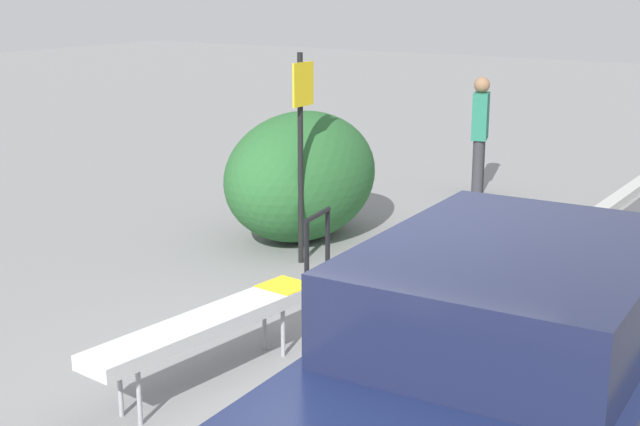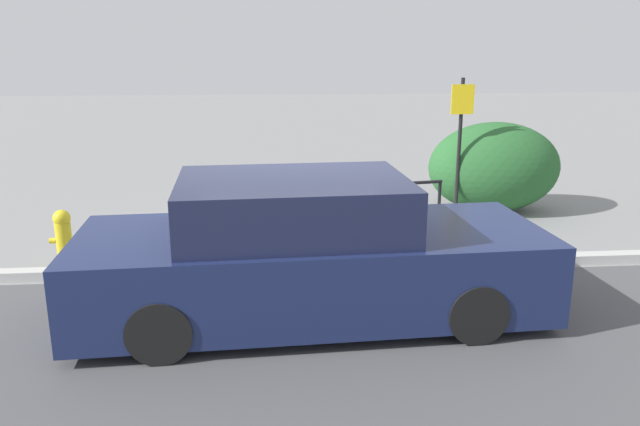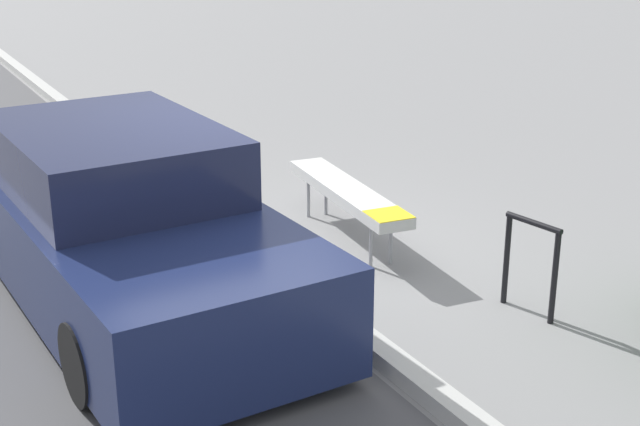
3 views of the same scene
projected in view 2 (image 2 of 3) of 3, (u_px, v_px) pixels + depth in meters
The scene contains 8 objects.
ground_plane at pixel (295, 272), 7.91m from camera, with size 60.00×60.00×0.00m, color gray.
curb at pixel (294, 267), 7.89m from camera, with size 60.00×0.20×0.13m.
bench at pixel (279, 213), 8.79m from camera, with size 2.20×0.59×0.56m.
bike_rack at pixel (424, 202), 9.41m from camera, with size 0.55×0.14×0.83m.
sign_post at pixel (460, 136), 9.89m from camera, with size 0.36×0.08×2.30m.
fire_hydrant at pixel (64, 237), 7.99m from camera, with size 0.36×0.22×0.77m.
shrub_hedge at pixel (494, 167), 10.65m from camera, with size 2.26×1.55×1.54m.
parked_car_near at pixel (308, 255), 6.48m from camera, with size 4.87×2.04×1.49m.
Camera 2 is at (-0.33, -7.44, 2.78)m, focal length 35.00 mm.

